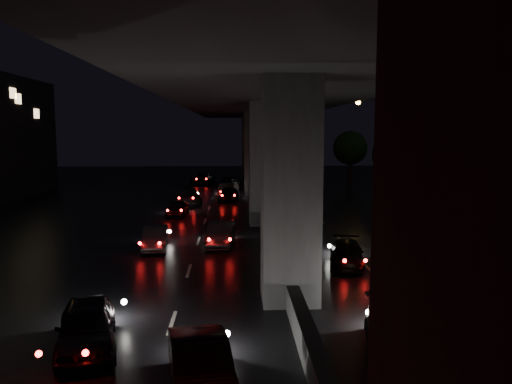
{
  "coord_description": "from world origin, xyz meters",
  "views": [
    {
      "loc": [
        -1.98,
        -27.46,
        6.12
      ],
      "look_at": [
        -0.6,
        4.13,
        2.24
      ],
      "focal_mm": 35.0,
      "sensor_mm": 36.0,
      "label": 1
    }
  ],
  "objects": [
    {
      "name": "viaduct",
      "position": [
        0.0,
        5.0,
        8.34
      ],
      "size": [
        12.0,
        80.0,
        10.5
      ],
      "color": "#303033",
      "rests_on": "ground"
    },
    {
      "name": "tree_c",
      "position": [
        11.0,
        12.0,
        4.2
      ],
      "size": [
        3.8,
        3.8,
        6.12
      ],
      "color": "black",
      "rests_on": "ground"
    },
    {
      "name": "car_4",
      "position": [
        -6.11,
        -1.78,
        0.57
      ],
      "size": [
        1.51,
        3.58,
        1.15
      ],
      "primitive_type": "imported",
      "rotation": [
        0.0,
        0.0,
        0.09
      ],
      "color": "#232326",
      "rests_on": "ground"
    },
    {
      "name": "car_0",
      "position": [
        -6.15,
        -13.85,
        0.67
      ],
      "size": [
        2.46,
        4.17,
        1.33
      ],
      "primitive_type": "imported",
      "rotation": [
        0.0,
        0.0,
        0.24
      ],
      "color": "black",
      "rests_on": "ground"
    },
    {
      "name": "car_7",
      "position": [
        -5.84,
        14.16,
        0.67
      ],
      "size": [
        2.81,
        4.91,
        1.34
      ],
      "primitive_type": "imported",
      "rotation": [
        0.0,
        0.0,
        0.21
      ],
      "color": "black",
      "rests_on": "ground"
    },
    {
      "name": "car_10",
      "position": [
        -2.55,
        24.63,
        0.66
      ],
      "size": [
        2.69,
        4.93,
        1.31
      ],
      "primitive_type": "imported",
      "rotation": [
        0.0,
        0.0,
        -0.11
      ],
      "color": "black",
      "rests_on": "ground"
    },
    {
      "name": "car_8",
      "position": [
        -2.49,
        15.91,
        0.62
      ],
      "size": [
        2.01,
        3.84,
        1.25
      ],
      "primitive_type": "imported",
      "rotation": [
        0.0,
        0.0,
        -0.15
      ],
      "color": "black",
      "rests_on": "ground"
    },
    {
      "name": "streetlight_far",
      "position": [
        10.97,
        18.0,
        5.66
      ],
      "size": [
        2.52,
        0.44,
        9.0
      ],
      "color": "#2D2D33",
      "rests_on": "ground"
    },
    {
      "name": "car_2",
      "position": [
        2.66,
        -14.85,
        0.62
      ],
      "size": [
        1.95,
        4.36,
        1.24
      ],
      "primitive_type": "imported",
      "rotation": [
        0.0,
        0.0,
        -0.05
      ],
      "color": "#4A4740",
      "rests_on": "ground"
    },
    {
      "name": "car_11",
      "position": [
        -5.66,
        30.13,
        0.66
      ],
      "size": [
        2.89,
        5.03,
        1.32
      ],
      "primitive_type": "imported",
      "rotation": [
        0.0,
        0.0,
        -0.15
      ],
      "color": "black",
      "rests_on": "ground"
    },
    {
      "name": "car_6",
      "position": [
        -6.12,
        8.38,
        0.56
      ],
      "size": [
        1.55,
        3.37,
        1.12
      ],
      "primitive_type": "imported",
      "rotation": [
        0.0,
        0.0,
        -0.07
      ],
      "color": "black",
      "rests_on": "ground"
    },
    {
      "name": "tree_b",
      "position": [
        11.0,
        -4.0,
        4.2
      ],
      "size": [
        3.8,
        3.8,
        6.12
      ],
      "color": "black",
      "rests_on": "ground"
    },
    {
      "name": "car_9",
      "position": [
        -2.64,
        18.0,
        0.66
      ],
      "size": [
        2.21,
        4.22,
        1.32
      ],
      "primitive_type": "imported",
      "rotation": [
        0.0,
        0.0,
        -0.21
      ],
      "color": "#423C39",
      "rests_on": "ground"
    },
    {
      "name": "car_3",
      "position": [
        3.14,
        -5.41,
        0.54
      ],
      "size": [
        2.21,
        3.92,
        1.07
      ],
      "primitive_type": "imported",
      "rotation": [
        0.0,
        0.0,
        -0.2
      ],
      "color": "black",
      "rests_on": "ground"
    },
    {
      "name": "median_barrier",
      "position": [
        0.0,
        5.0,
        0.42
      ],
      "size": [
        0.45,
        70.0,
        0.85
      ],
      "primitive_type": "cube",
      "color": "#303033",
      "rests_on": "ground"
    },
    {
      "name": "ground",
      "position": [
        0.0,
        0.0,
        0.0
      ],
      "size": [
        120.0,
        120.0,
        0.0
      ],
      "primitive_type": "plane",
      "color": "black",
      "rests_on": "ground"
    },
    {
      "name": "car_1",
      "position": [
        -2.78,
        -16.37,
        0.64
      ],
      "size": [
        2.02,
        4.05,
        1.27
      ],
      "primitive_type": "imported",
      "rotation": [
        0.0,
        0.0,
        0.18
      ],
      "color": "black",
      "rests_on": "ground"
    },
    {
      "name": "car_5",
      "position": [
        -2.73,
        -1.21,
        0.62
      ],
      "size": [
        1.63,
        3.89,
        1.25
      ],
      "primitive_type": "imported",
      "rotation": [
        0.0,
        0.0,
        -0.08
      ],
      "color": "black",
      "rests_on": "ground"
    },
    {
      "name": "tree_d",
      "position": [
        11.0,
        28.0,
        4.2
      ],
      "size": [
        3.8,
        3.8,
        6.12
      ],
      "color": "black",
      "rests_on": "ground"
    }
  ]
}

